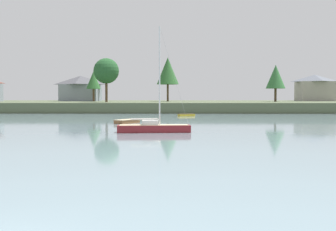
# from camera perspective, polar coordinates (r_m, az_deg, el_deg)

# --- Properties ---
(far_shore_bank) EXTENTS (250.48, 54.20, 2.20)m
(far_shore_bank) POSITION_cam_1_polar(r_m,az_deg,el_deg) (112.30, -1.53, 1.41)
(far_shore_bank) COLOR #4C563D
(far_shore_bank) RESTS_ON ground
(sailboat_maroon) EXTENTS (7.46, 2.47, 11.16)m
(sailboat_maroon) POSITION_cam_1_polar(r_m,az_deg,el_deg) (41.52, -1.99, -2.00)
(sailboat_maroon) COLOR maroon
(sailboat_maroon) RESTS_ON ground
(dinghy_wood) EXTENTS (3.45, 4.09, 0.71)m
(dinghy_wood) POSITION_cam_1_polar(r_m,az_deg,el_deg) (55.50, -5.70, -0.89)
(dinghy_wood) COLOR brown
(dinghy_wood) RESTS_ON ground
(dinghy_yellow) EXTENTS (3.33, 2.23, 0.59)m
(dinghy_yellow) POSITION_cam_1_polar(r_m,az_deg,el_deg) (74.52, 2.54, 0.02)
(dinghy_yellow) COLOR gold
(dinghy_yellow) RESTS_ON ground
(shore_tree_center_right) EXTENTS (3.92, 3.92, 8.19)m
(shore_tree_center_right) POSITION_cam_1_polar(r_m,az_deg,el_deg) (113.68, -10.28, 4.82)
(shore_tree_center_right) COLOR brown
(shore_tree_center_right) RESTS_ON far_shore_bank
(shore_tree_left) EXTENTS (5.99, 5.99, 10.35)m
(shore_tree_left) POSITION_cam_1_polar(r_m,az_deg,el_deg) (98.34, -8.54, 6.10)
(shore_tree_left) COLOR brown
(shore_tree_left) RESTS_ON far_shore_bank
(shore_tree_inland_c) EXTENTS (4.93, 4.93, 9.42)m
(shore_tree_inland_c) POSITION_cam_1_polar(r_m,az_deg,el_deg) (109.00, 14.69, 5.21)
(shore_tree_inland_c) COLOR brown
(shore_tree_inland_c) RESTS_ON far_shore_bank
(shore_tree_right) EXTENTS (5.98, 5.98, 11.94)m
(shore_tree_right) POSITION_cam_1_polar(r_m,az_deg,el_deg) (112.31, -0.03, 6.19)
(shore_tree_right) COLOR brown
(shore_tree_right) RESTS_ON far_shore_bank
(cottage_behind_trees) EXTENTS (10.14, 9.13, 7.65)m
(cottage_behind_trees) POSITION_cam_1_polar(r_m,az_deg,el_deg) (127.44, 19.65, 3.68)
(cottage_behind_trees) COLOR #9E998E
(cottage_behind_trees) RESTS_ON far_shore_bank
(cottage_near_water) EXTENTS (11.44, 10.20, 7.31)m
(cottage_near_water) POSITION_cam_1_polar(r_m,az_deg,el_deg) (122.06, -11.98, 3.75)
(cottage_near_water) COLOR gray
(cottage_near_water) RESTS_ON far_shore_bank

